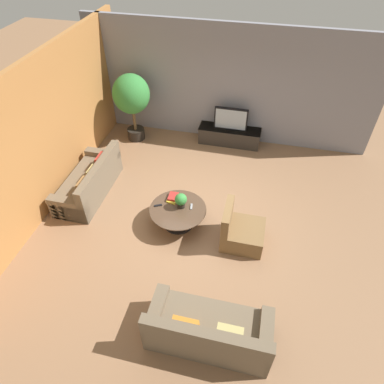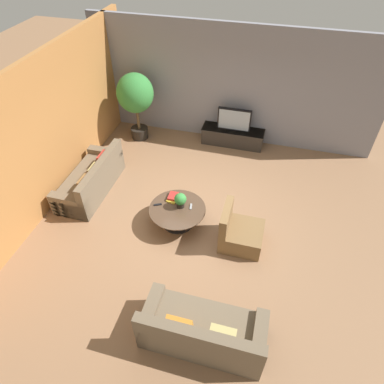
% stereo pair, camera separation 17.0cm
% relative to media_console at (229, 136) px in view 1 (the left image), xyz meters
% --- Properties ---
extents(ground_plane, '(24.00, 24.00, 0.00)m').
position_rel_media_console_xyz_m(ground_plane, '(-0.19, -2.94, -0.23)').
color(ground_plane, '#8C6647').
extents(back_wall_stone, '(7.40, 0.12, 3.00)m').
position_rel_media_console_xyz_m(back_wall_stone, '(-0.19, 0.32, 1.27)').
color(back_wall_stone, gray).
rests_on(back_wall_stone, ground).
extents(side_wall_left, '(0.12, 7.40, 3.00)m').
position_rel_media_console_xyz_m(side_wall_left, '(-3.45, -2.74, 1.27)').
color(side_wall_left, '#B2753D').
rests_on(side_wall_left, ground).
extents(media_console, '(1.65, 0.50, 0.45)m').
position_rel_media_console_xyz_m(media_console, '(0.00, 0.00, 0.00)').
color(media_console, '#2D2823').
rests_on(media_console, ground).
extents(television, '(0.86, 0.13, 0.60)m').
position_rel_media_console_xyz_m(television, '(-0.00, -0.00, 0.51)').
color(television, black).
rests_on(television, media_console).
extents(coffee_table, '(1.15, 1.15, 0.42)m').
position_rel_media_console_xyz_m(coffee_table, '(-0.57, -3.19, 0.07)').
color(coffee_table, black).
rests_on(coffee_table, ground).
extents(couch_by_wall, '(0.84, 1.93, 0.84)m').
position_rel_media_console_xyz_m(couch_by_wall, '(-2.76, -2.70, 0.05)').
color(couch_by_wall, brown).
rests_on(couch_by_wall, ground).
extents(couch_near_entry, '(1.87, 0.84, 0.84)m').
position_rel_media_console_xyz_m(couch_near_entry, '(0.51, -5.46, 0.05)').
color(couch_near_entry, brown).
rests_on(couch_near_entry, ground).
extents(armchair_wicker, '(0.80, 0.76, 0.86)m').
position_rel_media_console_xyz_m(armchair_wicker, '(0.72, -3.37, 0.04)').
color(armchair_wicker, brown).
rests_on(armchair_wicker, ground).
extents(potted_palm_tall, '(0.94, 0.94, 1.83)m').
position_rel_media_console_xyz_m(potted_palm_tall, '(-2.54, -0.36, 1.01)').
color(potted_palm_tall, black).
rests_on(potted_palm_tall, ground).
extents(potted_plant_tabletop, '(0.25, 0.25, 0.33)m').
position_rel_media_console_xyz_m(potted_plant_tabletop, '(-0.53, -3.11, 0.37)').
color(potted_plant_tabletop, black).
rests_on(potted_plant_tabletop, coffee_table).
extents(book_stack, '(0.24, 0.34, 0.07)m').
position_rel_media_console_xyz_m(book_stack, '(-0.74, -2.91, 0.22)').
color(book_stack, gold).
rests_on(book_stack, coffee_table).
extents(remote_black, '(0.16, 0.11, 0.02)m').
position_rel_media_console_xyz_m(remote_black, '(-0.99, -3.19, 0.20)').
color(remote_black, black).
rests_on(remote_black, coffee_table).
extents(remote_silver, '(0.07, 0.16, 0.02)m').
position_rel_media_console_xyz_m(remote_silver, '(-0.32, -3.07, 0.20)').
color(remote_silver, gray).
rests_on(remote_silver, coffee_table).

